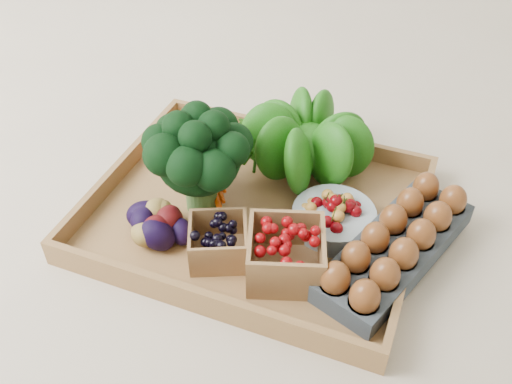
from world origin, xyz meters
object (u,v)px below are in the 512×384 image
(broccoli, at_px, (200,175))
(cherry_bowl, at_px, (333,219))
(tray, at_px, (256,214))
(egg_carton, at_px, (395,251))

(broccoli, xyz_separation_m, cherry_bowl, (0.23, 0.03, -0.05))
(tray, xyz_separation_m, broccoli, (-0.09, -0.02, 0.08))
(broccoli, relative_size, cherry_bowl, 1.30)
(cherry_bowl, bearing_deg, tray, -175.43)
(cherry_bowl, bearing_deg, broccoli, -171.60)
(cherry_bowl, distance_m, egg_carton, 0.11)
(tray, xyz_separation_m, cherry_bowl, (0.14, 0.01, 0.03))
(tray, relative_size, cherry_bowl, 3.92)
(tray, relative_size, egg_carton, 1.73)
(egg_carton, bearing_deg, broccoli, -160.16)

